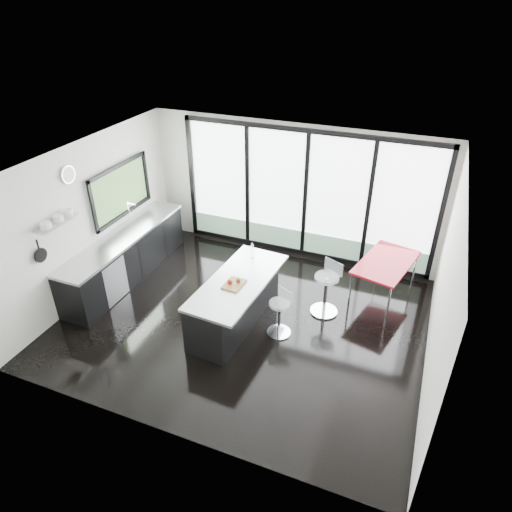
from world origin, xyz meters
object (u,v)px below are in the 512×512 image
at_px(red_table, 383,279).
at_px(island, 235,300).
at_px(bar_stool_near, 279,318).
at_px(bar_stool_far, 325,294).

bearing_deg(red_table, island, -142.78).
bearing_deg(island, bar_stool_near, -1.09).
relative_size(bar_stool_near, red_table, 0.45).
bearing_deg(bar_stool_near, island, -158.90).
xyz_separation_m(bar_stool_near, red_table, (1.42, 1.70, 0.06)).
distance_m(bar_stool_near, red_table, 2.22).
height_order(island, red_table, island).
bearing_deg(red_table, bar_stool_far, -135.00).
relative_size(island, bar_stool_near, 3.45).
bearing_deg(bar_stool_near, red_table, 72.31).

